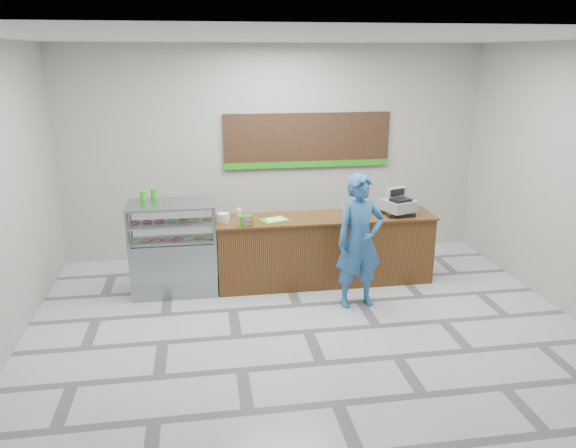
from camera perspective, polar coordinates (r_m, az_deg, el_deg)
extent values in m
plane|color=#BBBBC0|center=(7.16, 2.06, -10.85)|extent=(7.00, 7.00, 0.00)
plane|color=#B2AEA3|center=(9.42, -1.36, 7.26)|extent=(7.00, 0.00, 7.00)
plane|color=silver|center=(6.33, 2.41, 18.42)|extent=(7.00, 7.00, 0.00)
cube|color=brown|center=(8.45, 3.74, -2.69)|extent=(3.20, 0.70, 1.00)
cube|color=brown|center=(8.29, 3.80, 0.66)|extent=(3.26, 0.76, 0.03)
cube|color=gray|center=(8.30, -11.44, -4.11)|extent=(1.20, 0.70, 0.80)
cube|color=white|center=(8.10, -11.70, 0.19)|extent=(1.20, 0.70, 0.50)
cube|color=gray|center=(8.03, -11.81, 2.00)|extent=(1.22, 0.72, 0.03)
cube|color=silver|center=(8.16, -11.61, -1.36)|extent=(1.14, 0.64, 0.02)
cube|color=silver|center=(8.09, -11.71, 0.26)|extent=(1.14, 0.64, 0.02)
torus|color=#93ED8E|center=(8.10, -15.18, -1.51)|extent=(0.15, 0.15, 0.05)
torus|color=#B67D3F|center=(8.08, -14.17, -1.46)|extent=(0.15, 0.15, 0.05)
torus|color=#D24C89|center=(8.07, -13.16, -1.42)|extent=(0.15, 0.15, 0.05)
torus|color=#D24C89|center=(8.06, -12.15, -1.37)|extent=(0.15, 0.15, 0.05)
torus|color=#D24C89|center=(8.06, -11.14, -1.33)|extent=(0.15, 0.15, 0.05)
torus|color=#93ED8E|center=(8.05, -10.12, -1.28)|extent=(0.15, 0.15, 0.05)
torus|color=#B67D3F|center=(8.05, -9.11, -1.23)|extent=(0.15, 0.15, 0.05)
torus|color=#93ED8E|center=(8.05, -8.09, -1.19)|extent=(0.15, 0.15, 0.05)
torus|color=#D24C89|center=(8.17, -15.21, 0.42)|extent=(0.15, 0.15, 0.05)
torus|color=#D24C89|center=(8.16, -14.04, 0.48)|extent=(0.15, 0.15, 0.05)
torus|color=#D24C89|center=(8.14, -12.88, 0.53)|extent=(0.15, 0.15, 0.05)
torus|color=#93ED8E|center=(8.13, -11.71, 0.58)|extent=(0.15, 0.15, 0.05)
torus|color=#B67D3F|center=(8.12, -10.53, 0.64)|extent=(0.15, 0.15, 0.05)
torus|color=#93ED8E|center=(8.12, -9.36, 0.69)|extent=(0.15, 0.15, 0.05)
torus|color=#B67D3F|center=(8.12, -8.19, 0.75)|extent=(0.15, 0.15, 0.05)
cube|color=black|center=(9.44, 2.01, 8.50)|extent=(2.80, 0.05, 0.90)
cube|color=#25A217|center=(9.48, 2.02, 6.08)|extent=(2.80, 0.02, 0.10)
cube|color=black|center=(8.54, 11.10, 1.16)|extent=(0.40, 0.40, 0.06)
cube|color=gray|center=(8.51, 11.14, 1.88)|extent=(0.53, 0.54, 0.16)
cube|color=black|center=(8.41, 11.37, 2.41)|extent=(0.34, 0.29, 0.04)
cube|color=gray|center=(8.58, 10.93, 3.14)|extent=(0.36, 0.22, 0.16)
cube|color=black|center=(8.52, 11.06, 3.18)|extent=(0.25, 0.11, 0.10)
cube|color=black|center=(8.25, 6.90, 0.74)|extent=(0.08, 0.15, 0.04)
cube|color=#69C71C|center=(8.06, -1.39, 0.40)|extent=(0.45, 0.39, 0.02)
cube|color=white|center=(8.06, -1.25, 0.48)|extent=(0.32, 0.27, 0.00)
cube|color=white|center=(8.04, -6.61, 0.64)|extent=(0.18, 0.18, 0.13)
cylinder|color=silver|center=(8.28, -5.01, 1.13)|extent=(0.08, 0.08, 0.12)
cube|color=#25A217|center=(7.83, -4.29, 0.34)|extent=(0.18, 0.13, 0.15)
cylinder|color=#D24C89|center=(8.31, 6.90, 0.72)|extent=(0.16, 0.16, 0.00)
cylinder|color=#25A217|center=(8.24, -14.52, 2.78)|extent=(0.09, 0.09, 0.13)
cylinder|color=#25A217|center=(8.28, -13.44, 2.99)|extent=(0.10, 0.10, 0.15)
imported|color=#2C629B|center=(7.59, 7.29, -1.76)|extent=(0.72, 0.52, 1.84)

